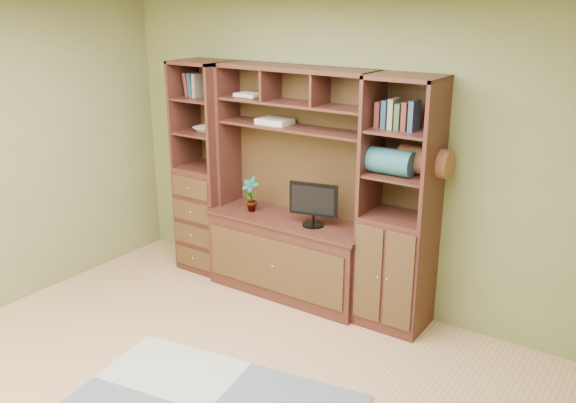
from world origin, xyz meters
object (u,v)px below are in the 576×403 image
Objects in this scene: center_hutch at (289,187)px; left_tower at (206,169)px; right_tower at (399,207)px; monitor at (313,197)px.

left_tower is at bearing 177.71° from center_hutch.
right_tower is at bearing 0.00° from left_tower.
center_hutch is 0.28m from monitor.
center_hutch is 1.00m from left_tower.
monitor is at bearing -7.27° from center_hutch.
monitor is (-0.75, -0.07, -0.03)m from right_tower.
left_tower and right_tower have the same top height.
right_tower is (2.02, 0.00, 0.00)m from left_tower.
center_hutch is at bearing -2.29° from left_tower.
left_tower is at bearing 163.99° from monitor.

